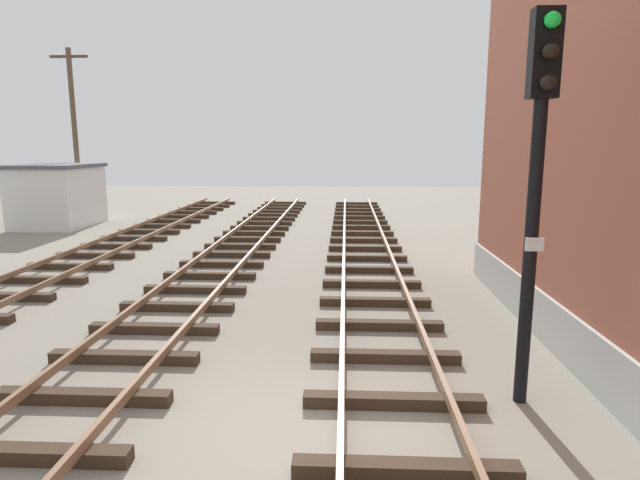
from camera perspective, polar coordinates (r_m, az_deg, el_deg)
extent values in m
plane|color=gray|center=(7.00, -2.05, -20.51)|extent=(80.00, 80.00, 0.00)
cube|color=#38281C|center=(6.31, 9.35, -23.46)|extent=(2.50, 0.24, 0.18)
cube|color=#38281C|center=(7.65, 7.99, -17.00)|extent=(2.50, 0.24, 0.18)
cube|color=#38281C|center=(9.05, 7.10, -12.49)|extent=(2.50, 0.24, 0.18)
cube|color=#38281C|center=(10.50, 6.47, -9.21)|extent=(2.50, 0.24, 0.18)
cube|color=#38281C|center=(11.98, 6.00, -6.73)|extent=(2.50, 0.24, 0.18)
cube|color=#38281C|center=(13.47, 5.64, -4.79)|extent=(2.50, 0.24, 0.18)
cube|color=#38281C|center=(14.98, 5.35, -3.25)|extent=(2.50, 0.24, 0.18)
cube|color=#38281C|center=(16.49, 5.12, -1.98)|extent=(2.50, 0.24, 0.18)
cube|color=#38281C|center=(18.01, 4.93, -0.93)|extent=(2.50, 0.24, 0.18)
cube|color=#38281C|center=(19.54, 4.76, -0.04)|extent=(2.50, 0.24, 0.18)
cube|color=#38281C|center=(21.07, 4.62, 0.71)|extent=(2.50, 0.24, 0.18)
cube|color=#38281C|center=(22.61, 4.50, 1.37)|extent=(2.50, 0.24, 0.18)
cube|color=#38281C|center=(24.15, 4.40, 1.94)|extent=(2.50, 0.24, 0.18)
cube|color=#38281C|center=(25.69, 4.30, 2.45)|extent=(2.50, 0.24, 0.18)
cube|color=#38281C|center=(27.23, 4.22, 2.89)|extent=(2.50, 0.24, 0.18)
cube|color=#38281C|center=(28.77, 4.15, 3.29)|extent=(2.50, 0.24, 0.18)
cube|color=#38281C|center=(30.31, 4.08, 3.65)|extent=(2.50, 0.24, 0.18)
cube|color=#38281C|center=(31.86, 4.02, 3.97)|extent=(2.50, 0.24, 0.18)
cube|color=brown|center=(6.86, 2.29, -18.81)|extent=(0.08, 52.89, 0.14)
cube|color=brown|center=(7.00, 14.82, -18.52)|extent=(0.08, 52.89, 0.14)
cube|color=#38281C|center=(7.33, -29.55, -19.63)|extent=(2.50, 0.24, 0.18)
cube|color=#38281C|center=(8.39, -24.35, -15.29)|extent=(2.50, 0.24, 0.18)
cube|color=#38281C|center=(9.54, -20.51, -11.89)|extent=(2.50, 0.24, 0.18)
cube|color=#38281C|center=(10.74, -17.57, -9.19)|extent=(2.50, 0.24, 0.18)
cube|color=#38281C|center=(11.99, -15.27, -7.03)|extent=(2.50, 0.24, 0.18)
cube|color=#38281C|center=(13.26, -13.42, -5.28)|extent=(2.50, 0.24, 0.18)
cube|color=#38281C|center=(14.56, -11.91, -3.82)|extent=(2.50, 0.24, 0.18)
cube|color=#38281C|center=(15.87, -10.65, -2.61)|extent=(2.50, 0.24, 0.18)
cube|color=#38281C|center=(17.19, -9.59, -1.58)|extent=(2.50, 0.24, 0.18)
cube|color=#38281C|center=(18.53, -8.68, -0.70)|extent=(2.50, 0.24, 0.18)
cube|color=#38281C|center=(19.87, -7.89, 0.07)|extent=(2.50, 0.24, 0.18)
cube|color=#38281C|center=(21.22, -7.20, 0.73)|extent=(2.50, 0.24, 0.18)
cube|color=#38281C|center=(22.57, -6.59, 1.32)|extent=(2.50, 0.24, 0.18)
cube|color=#38281C|center=(23.93, -6.06, 1.84)|extent=(2.50, 0.24, 0.18)
cube|color=#38281C|center=(25.29, -5.58, 2.30)|extent=(2.50, 0.24, 0.18)
cube|color=#38281C|center=(26.66, -5.15, 2.72)|extent=(2.50, 0.24, 0.18)
cube|color=#38281C|center=(28.03, -4.76, 3.10)|extent=(2.50, 0.24, 0.18)
cube|color=#38281C|center=(29.40, -4.40, 3.44)|extent=(2.50, 0.24, 0.18)
cube|color=#38281C|center=(30.77, -4.08, 3.75)|extent=(2.50, 0.24, 0.18)
cube|color=#38281C|center=(32.14, -3.79, 4.03)|extent=(2.50, 0.24, 0.18)
cube|color=brown|center=(8.14, -31.42, -15.49)|extent=(0.08, 52.89, 0.14)
cube|color=brown|center=(7.46, -21.81, -17.03)|extent=(0.08, 52.89, 0.14)
cube|color=#38281C|center=(14.40, -31.33, -5.29)|extent=(2.50, 0.24, 0.18)
cube|color=#38281C|center=(15.66, -28.17, -3.84)|extent=(2.50, 0.24, 0.18)
cube|color=#38281C|center=(16.98, -25.51, -2.61)|extent=(2.50, 0.24, 0.18)
cube|color=#38281C|center=(18.33, -23.24, -1.55)|extent=(2.50, 0.24, 0.18)
cube|color=#38281C|center=(19.71, -21.28, -0.63)|extent=(2.50, 0.24, 0.18)
cube|color=#38281C|center=(21.11, -19.58, 0.17)|extent=(2.50, 0.24, 0.18)
cube|color=#38281C|center=(22.54, -18.10, 0.86)|extent=(2.50, 0.24, 0.18)
cube|color=#38281C|center=(23.98, -16.79, 1.47)|extent=(2.50, 0.24, 0.18)
cube|color=#38281C|center=(25.43, -15.63, 2.01)|extent=(2.50, 0.24, 0.18)
cube|color=#38281C|center=(26.90, -14.60, 2.50)|extent=(2.50, 0.24, 0.18)
cube|color=#38281C|center=(28.38, -13.67, 2.93)|extent=(2.50, 0.24, 0.18)
cube|color=#38281C|center=(29.86, -12.83, 3.32)|extent=(2.50, 0.24, 0.18)
cube|color=#38281C|center=(31.35, -12.08, 3.67)|extent=(2.50, 0.24, 0.18)
cube|color=#38281C|center=(32.85, -11.39, 3.98)|extent=(2.50, 0.24, 0.18)
cylinder|color=black|center=(7.63, 21.87, -1.79)|extent=(0.18, 0.18, 4.17)
cube|color=black|center=(7.56, 23.27, 18.13)|extent=(0.36, 0.24, 1.10)
sphere|color=#19E53F|center=(7.46, 23.99, 21.07)|extent=(0.20, 0.20, 0.20)
sphere|color=black|center=(7.40, 23.78, 18.30)|extent=(0.20, 0.20, 0.20)
sphere|color=black|center=(7.35, 23.56, 15.48)|extent=(0.20, 0.20, 0.20)
cube|color=white|center=(7.46, 22.33, -0.45)|extent=(0.24, 0.03, 0.18)
cube|color=silver|center=(26.16, -26.65, 4.19)|extent=(2.80, 3.60, 2.60)
cube|color=#4C4C51|center=(26.07, -26.89, 7.21)|extent=(3.00, 3.80, 0.16)
cube|color=brown|center=(26.91, -29.24, 3.47)|extent=(0.06, 0.90, 2.00)
cylinder|color=brown|center=(28.51, -25.11, 10.29)|extent=(0.24, 0.24, 8.11)
cube|color=#4C3D2D|center=(28.80, -25.69, 17.56)|extent=(1.80, 0.12, 0.12)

